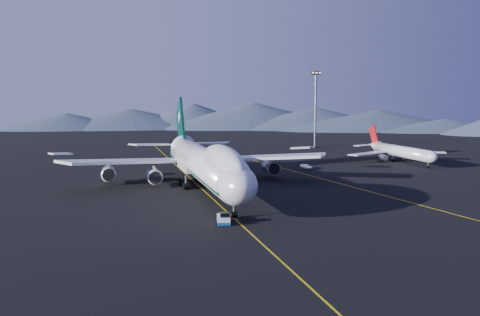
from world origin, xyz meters
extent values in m
plane|color=black|center=(0.00, 0.00, 0.00)|extent=(500.00, 500.00, 0.00)
cube|color=gold|center=(0.00, 0.00, 0.01)|extent=(0.25, 220.00, 0.01)
cube|color=gold|center=(30.00, 10.00, 0.01)|extent=(28.08, 198.09, 0.01)
cone|color=#3E4D60|center=(-40.81, 231.43, 6.00)|extent=(100.00, 100.00, 12.00)
cone|color=#3E4D60|center=(36.76, 232.11, 6.00)|extent=(100.00, 100.00, 12.00)
cone|color=#3E4D60|center=(110.33, 207.49, 6.00)|extent=(100.00, 100.00, 12.00)
cone|color=#3E4D60|center=(171.87, 160.27, 6.00)|extent=(100.00, 100.00, 12.00)
cylinder|color=silver|center=(0.00, 0.00, 5.60)|extent=(6.50, 56.00, 6.50)
ellipsoid|color=silver|center=(0.00, -28.00, 5.60)|extent=(6.50, 10.40, 6.50)
ellipsoid|color=silver|center=(0.00, -18.50, 8.10)|extent=(5.13, 25.16, 5.85)
cube|color=black|center=(0.00, -30.00, 6.80)|extent=(3.60, 1.61, 1.29)
cone|color=silver|center=(0.00, 33.00, 6.40)|extent=(6.50, 12.00, 6.50)
cube|color=#033128|center=(0.00, 1.00, 4.70)|extent=(6.24, 60.00, 1.10)
cube|color=silver|center=(0.00, 5.50, 4.50)|extent=(7.50, 13.00, 1.60)
cube|color=silver|center=(-14.50, 11.50, 5.20)|extent=(30.62, 23.28, 2.83)
cube|color=silver|center=(14.50, 11.50, 5.20)|extent=(30.62, 23.28, 2.83)
cylinder|color=slate|center=(-9.50, 7.50, 2.40)|extent=(2.90, 5.50, 2.90)
cylinder|color=slate|center=(-19.00, 14.00, 2.40)|extent=(2.90, 5.50, 2.90)
cylinder|color=slate|center=(9.50, 7.50, 2.40)|extent=(2.90, 5.50, 2.90)
cylinder|color=slate|center=(19.00, 14.00, 2.40)|extent=(2.90, 5.50, 2.90)
cube|color=#033128|center=(0.00, 32.00, 11.40)|extent=(0.55, 14.11, 15.94)
cube|color=silver|center=(-7.50, 34.50, 6.80)|extent=(12.39, 9.47, 0.98)
cube|color=silver|center=(7.50, 34.50, 6.80)|extent=(12.39, 9.47, 0.98)
cylinder|color=black|center=(0.00, -26.50, 0.55)|extent=(0.90, 1.10, 1.10)
cube|color=silver|center=(-2.39, -29.50, 0.68)|extent=(2.70, 4.26, 0.99)
cube|color=navy|center=(-2.39, -29.50, 0.32)|extent=(2.82, 4.46, 0.45)
cube|color=black|center=(-2.39, -29.50, 1.40)|extent=(1.69, 1.69, 0.81)
cylinder|color=silver|center=(65.82, 32.46, 3.20)|extent=(3.38, 28.46, 3.38)
ellipsoid|color=silver|center=(65.82, 18.23, 3.20)|extent=(3.38, 4.73, 3.38)
cone|color=silver|center=(65.82, 49.35, 3.56)|extent=(3.38, 6.22, 3.38)
cube|color=silver|center=(56.93, 36.90, 2.49)|extent=(14.93, 10.08, 0.31)
cube|color=silver|center=(74.71, 36.90, 2.49)|extent=(14.93, 10.08, 0.31)
cylinder|color=slate|center=(60.93, 34.68, 1.42)|extent=(1.69, 3.11, 1.69)
cylinder|color=slate|center=(70.71, 34.68, 1.42)|extent=(1.69, 3.11, 1.69)
cube|color=#A90F14|center=(65.82, 49.80, 6.94)|extent=(0.31, 6.06, 7.17)
imported|color=silver|center=(32.98, 25.79, 0.65)|extent=(2.23, 4.70, 1.30)
cylinder|color=black|center=(58.95, 82.79, 0.22)|extent=(2.70, 2.70, 0.45)
cylinder|color=slate|center=(58.95, 82.79, 14.06)|extent=(0.79, 0.79, 28.12)
cube|color=black|center=(58.95, 82.79, 28.46)|extent=(3.60, 0.90, 1.35)
camera|label=1|loc=(-20.01, -107.97, 19.25)|focal=40.00mm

